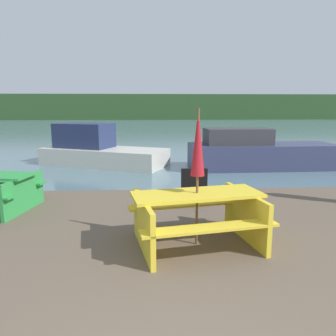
{
  "coord_description": "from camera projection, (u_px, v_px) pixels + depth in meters",
  "views": [
    {
      "loc": [
        -0.2,
        -1.46,
        2.02
      ],
      "look_at": [
        0.14,
        4.77,
        0.85
      ],
      "focal_mm": 35.0,
      "sensor_mm": 36.0,
      "label": 1
    }
  ],
  "objects": [
    {
      "name": "boat_second",
      "position": [
        258.0,
        153.0,
        10.9
      ],
      "size": [
        4.84,
        1.72,
        1.33
      ],
      "rotation": [
        0.0,
        0.0,
        0.02
      ],
      "color": "#333856",
      "rests_on": "water"
    },
    {
      "name": "umbrella_crimson",
      "position": [
        198.0,
        145.0,
        4.62
      ],
      "size": [
        0.2,
        0.2,
        2.0
      ],
      "color": "brown",
      "rests_on": "ground_plane"
    },
    {
      "name": "far_treeline",
      "position": [
        151.0,
        107.0,
        51.92
      ],
      "size": [
        80.0,
        1.6,
        4.0
      ],
      "color": "#284723",
      "rests_on": "water"
    },
    {
      "name": "boat",
      "position": [
        98.0,
        150.0,
        11.52
      ],
      "size": [
        4.64,
        3.26,
        1.45
      ],
      "rotation": [
        0.0,
        0.0,
        -0.41
      ],
      "color": "beige",
      "rests_on": "water"
    },
    {
      "name": "picnic_table_yellow",
      "position": [
        197.0,
        213.0,
        4.81
      ],
      "size": [
        2.1,
        1.71,
        0.79
      ],
      "rotation": [
        0.0,
        0.0,
        0.19
      ],
      "color": "yellow",
      "rests_on": "ground_plane"
    },
    {
      "name": "water",
      "position": [
        152.0,
        127.0,
        32.66
      ],
      "size": [
        60.0,
        50.0,
        0.0
      ],
      "color": "slate",
      "rests_on": "ground_plane"
    },
    {
      "name": "signboard",
      "position": [
        194.0,
        186.0,
        6.89
      ],
      "size": [
        0.55,
        0.08,
        0.75
      ],
      "color": "black",
      "rests_on": "ground_plane"
    }
  ]
}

